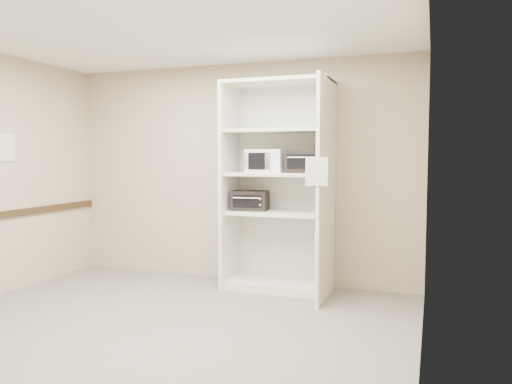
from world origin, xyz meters
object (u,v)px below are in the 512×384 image
(toaster_oven_upper, at_px, (307,162))
(toaster_oven_lower, at_px, (250,200))
(shelving_unit, at_px, (282,193))
(microwave, at_px, (267,161))

(toaster_oven_upper, relative_size, toaster_oven_lower, 1.06)
(shelving_unit, xyz_separation_m, microwave, (-0.17, -0.04, 0.37))
(shelving_unit, distance_m, microwave, 0.41)
(shelving_unit, xyz_separation_m, toaster_oven_upper, (0.30, -0.06, 0.36))
(microwave, distance_m, toaster_oven_lower, 0.52)
(microwave, bearing_deg, toaster_oven_upper, 1.36)
(shelving_unit, relative_size, toaster_oven_upper, 5.53)
(toaster_oven_lower, bearing_deg, microwave, -15.35)
(shelving_unit, relative_size, microwave, 5.50)
(microwave, bearing_deg, toaster_oven_lower, 175.68)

